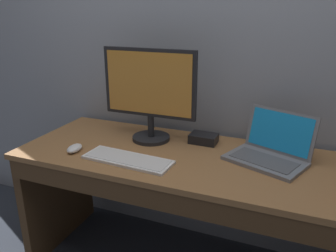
# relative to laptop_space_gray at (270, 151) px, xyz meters

# --- Properties ---
(desk) EXTENTS (1.70, 0.65, 0.71)m
(desk) POSITION_rel_laptop_space_gray_xyz_m (-0.38, -0.11, -0.26)
(desk) COLOR olive
(desk) RESTS_ON ground
(laptop_space_gray) EXTENTS (0.42, 0.38, 0.22)m
(laptop_space_gray) POSITION_rel_laptop_space_gray_xyz_m (0.00, 0.00, 0.00)
(laptop_space_gray) COLOR slate
(laptop_space_gray) RESTS_ON desk
(external_monitor) EXTENTS (0.51, 0.21, 0.50)m
(external_monitor) POSITION_rel_laptop_space_gray_xyz_m (-0.64, 0.02, 0.21)
(external_monitor) COLOR black
(external_monitor) RESTS_ON desk
(wired_keyboard) EXTENTS (0.44, 0.18, 0.02)m
(wired_keyboard) POSITION_rel_laptop_space_gray_xyz_m (-0.62, -0.26, -0.04)
(wired_keyboard) COLOR white
(wired_keyboard) RESTS_ON desk
(computer_mouse) EXTENTS (0.07, 0.11, 0.03)m
(computer_mouse) POSITION_rel_laptop_space_gray_xyz_m (-0.93, -0.26, -0.03)
(computer_mouse) COLOR white
(computer_mouse) RESTS_ON desk
(external_drive_box) EXTENTS (0.15, 0.11, 0.05)m
(external_drive_box) POSITION_rel_laptop_space_gray_xyz_m (-0.35, 0.09, -0.02)
(external_drive_box) COLOR black
(external_drive_box) RESTS_ON desk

